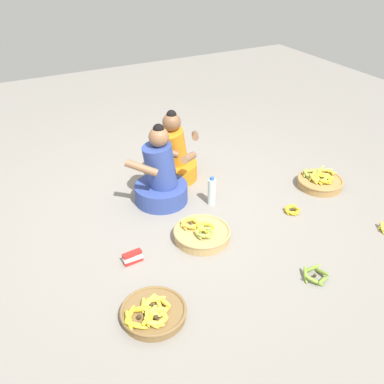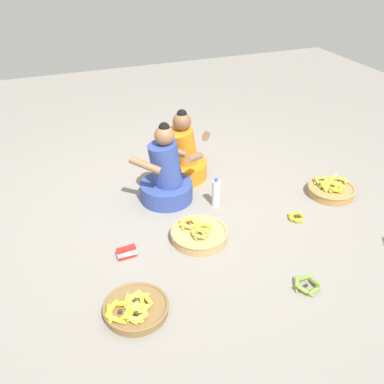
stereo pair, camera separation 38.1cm
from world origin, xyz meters
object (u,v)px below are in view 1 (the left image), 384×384
vendor_woman_behind (173,157)px  loose_bananas_back_center (292,210)px  packet_carton_stack (133,257)px  water_bottle (212,192)px  banana_basket_back_right (202,233)px  banana_basket_front_left (153,313)px  loose_bananas_mid_right (315,275)px  vendor_woman_front (161,178)px  banana_basket_back_left (320,181)px

vendor_woman_behind → loose_bananas_back_center: vendor_woman_behind is taller
loose_bananas_back_center → packet_carton_stack: size_ratio=1.02×
water_bottle → packet_carton_stack: (-1.00, -0.45, -0.10)m
banana_basket_back_right → packet_carton_stack: banana_basket_back_right is taller
banana_basket_front_left → loose_bananas_back_center: size_ratio=2.82×
vendor_woman_behind → loose_bananas_mid_right: size_ratio=3.34×
vendor_woman_front → banana_basket_front_left: bearing=-116.8°
banana_basket_back_right → packet_carton_stack: (-0.64, -0.01, -0.01)m
loose_bananas_mid_right → water_bottle: water_bottle is taller
vendor_woman_behind → loose_bananas_back_center: (0.71, -1.13, -0.22)m
vendor_woman_front → banana_basket_front_left: vendor_woman_front is taller
banana_basket_back_right → water_bottle: (0.35, 0.44, 0.08)m
banana_basket_back_left → water_bottle: 1.20m
water_bottle → vendor_woman_behind: bearing=99.3°
loose_bananas_mid_right → water_bottle: bearing=98.1°
vendor_woman_front → water_bottle: 0.51m
vendor_woman_behind → banana_basket_back_right: (-0.25, -1.08, -0.19)m
banana_basket_back_right → banana_basket_back_left: banana_basket_back_left is taller
vendor_woman_front → banana_basket_back_left: bearing=-18.2°
vendor_woman_behind → banana_basket_back_right: size_ratio=1.54×
vendor_woman_behind → loose_bananas_back_center: size_ratio=4.59×
banana_basket_back_right → packet_carton_stack: size_ratio=3.04×
vendor_woman_front → packet_carton_stack: (-0.59, -0.73, -0.22)m
vendor_woman_behind → banana_basket_front_left: size_ratio=1.63×
vendor_woman_behind → packet_carton_stack: size_ratio=4.68×
vendor_woman_front → vendor_woman_behind: size_ratio=1.06×
loose_bananas_mid_right → packet_carton_stack: 1.45m
loose_bananas_back_center → packet_carton_stack: 1.60m
loose_bananas_back_center → water_bottle: (-0.60, 0.49, 0.12)m
vendor_woman_front → loose_bananas_mid_right: (0.59, -1.57, -0.23)m
vendor_woman_behind → banana_basket_front_left: 1.98m
packet_carton_stack → banana_basket_back_right: bearing=0.7°
vendor_woman_behind → packet_carton_stack: (-0.89, -1.09, -0.20)m
vendor_woman_front → banana_basket_back_right: 0.75m
vendor_woman_behind → water_bottle: vendor_woman_behind is taller
vendor_woman_front → loose_bananas_back_center: size_ratio=4.87×
banana_basket_back_left → loose_bananas_mid_right: size_ratio=2.03×
vendor_woman_front → banana_basket_back_right: bearing=-85.6°
vendor_woman_front → water_bottle: vendor_woman_front is taller
banana_basket_front_left → banana_basket_back_left: banana_basket_back_left is taller
banana_basket_front_left → banana_basket_back_right: bearing=40.5°
loose_bananas_back_center → water_bottle: 0.79m
vendor_woman_front → loose_bananas_back_center: bearing=-37.3°
banana_basket_back_right → banana_basket_front_left: bearing=-139.5°
loose_bananas_mid_right → loose_bananas_back_center: size_ratio=1.37×
loose_bananas_back_center → vendor_woman_behind: bearing=122.0°
loose_bananas_mid_right → water_bottle: size_ratio=0.78×
loose_bananas_mid_right → banana_basket_back_left: bearing=46.9°
loose_bananas_mid_right → packet_carton_stack: bearing=144.5°
vendor_woman_behind → loose_bananas_mid_right: 1.97m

